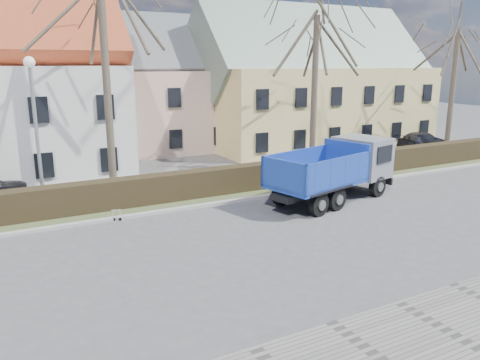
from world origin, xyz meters
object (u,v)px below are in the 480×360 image
dump_truck (329,172)px  cart_frame (113,215)px  parked_car_b (422,141)px  streetlight (37,137)px

dump_truck → cart_frame: (-9.64, 1.85, -1.16)m
cart_frame → parked_car_b: parked_car_b is taller
dump_truck → cart_frame: bearing=154.8°
cart_frame → parked_car_b: (24.47, 5.82, 0.40)m
streetlight → parked_car_b: 27.16m
streetlight → parked_car_b: (26.83, 3.30, -2.68)m
dump_truck → streetlight: size_ratio=1.07×
streetlight → cart_frame: bearing=-46.9°
streetlight → parked_car_b: streetlight is taller
streetlight → cart_frame: 4.63m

